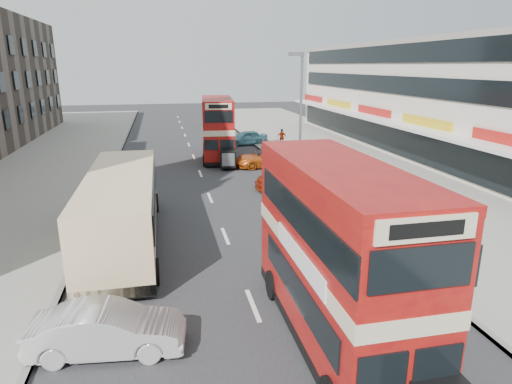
{
  "coord_description": "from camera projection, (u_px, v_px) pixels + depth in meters",
  "views": [
    {
      "loc": [
        -2.52,
        -10.1,
        7.31
      ],
      "look_at": [
        1.05,
        6.37,
        2.44
      ],
      "focal_mm": 30.86,
      "sensor_mm": 36.0,
      "label": 1
    }
  ],
  "objects": [
    {
      "name": "car_right_a",
      "position": [
        297.0,
        177.0,
        26.82
      ],
      "size": [
        5.23,
        2.29,
        1.5
      ],
      "primitive_type": "imported",
      "rotation": [
        0.0,
        0.0,
        -1.61
      ],
      "color": "maroon",
      "rests_on": "ground"
    },
    {
      "name": "commercial_row",
      "position": [
        444.0,
        99.0,
        35.44
      ],
      "size": [
        9.9,
        46.2,
        9.3
      ],
      "color": "beige",
      "rests_on": "ground"
    },
    {
      "name": "coach",
      "position": [
        122.0,
        206.0,
        18.32
      ],
      "size": [
        2.76,
        10.59,
        2.81
      ],
      "rotation": [
        0.0,
        0.0,
        0.0
      ],
      "color": "black",
      "rests_on": "ground"
    },
    {
      "name": "car_left_front",
      "position": [
        107.0,
        330.0,
        11.48
      ],
      "size": [
        4.13,
        1.83,
        1.32
      ],
      "primitive_type": "imported",
      "rotation": [
        0.0,
        0.0,
        1.46
      ],
      "color": "beige",
      "rests_on": "ground"
    },
    {
      "name": "cyclist",
      "position": [
        264.0,
        157.0,
        32.8
      ],
      "size": [
        0.72,
        1.8,
        2.11
      ],
      "rotation": [
        0.0,
        0.0,
        0.06
      ],
      "color": "gray",
      "rests_on": "ground"
    },
    {
      "name": "road_surface",
      "position": [
        200.0,
        174.0,
        30.8
      ],
      "size": [
        12.0,
        90.0,
        0.01
      ],
      "primitive_type": "cube",
      "color": "#28282B",
      "rests_on": "ground"
    },
    {
      "name": "kerb_right",
      "position": [
        284.0,
        168.0,
        32.03
      ],
      "size": [
        0.2,
        90.0,
        0.16
      ],
      "primitive_type": "cube",
      "color": "gray",
      "rests_on": "ground"
    },
    {
      "name": "pedestrian_near",
      "position": [
        335.0,
        171.0,
        27.13
      ],
      "size": [
        0.8,
        0.76,
        1.81
      ],
      "primitive_type": "imported",
      "rotation": [
        0.0,
        0.0,
        3.79
      ],
      "color": "gray",
      "rests_on": "pavement_right"
    },
    {
      "name": "car_right_c",
      "position": [
        246.0,
        138.0,
        41.75
      ],
      "size": [
        4.18,
        2.09,
        1.37
      ],
      "primitive_type": "imported",
      "rotation": [
        0.0,
        0.0,
        -1.45
      ],
      "color": "#5FABBF",
      "rests_on": "ground"
    },
    {
      "name": "pedestrian_far",
      "position": [
        282.0,
        137.0,
        40.45
      ],
      "size": [
        0.93,
        0.43,
        1.55
      ],
      "primitive_type": "imported",
      "rotation": [
        0.0,
        0.0,
        -0.06
      ],
      "color": "gray",
      "rests_on": "pavement_right"
    },
    {
      "name": "kerb_left",
      "position": [
        109.0,
        177.0,
        29.54
      ],
      "size": [
        0.2,
        90.0,
        0.16
      ],
      "primitive_type": "cube",
      "color": "gray",
      "rests_on": "ground"
    },
    {
      "name": "street_lamp",
      "position": [
        300.0,
        105.0,
        28.93
      ],
      "size": [
        1.0,
        0.2,
        8.12
      ],
      "color": "slate",
      "rests_on": "ground"
    },
    {
      "name": "bus_main",
      "position": [
        338.0,
        254.0,
        11.63
      ],
      "size": [
        2.39,
        8.64,
        4.76
      ],
      "rotation": [
        0.0,
        0.0,
        3.14
      ],
      "color": "black",
      "rests_on": "ground"
    },
    {
      "name": "bus_second",
      "position": [
        218.0,
        128.0,
        35.16
      ],
      "size": [
        3.07,
        8.66,
        4.67
      ],
      "rotation": [
        0.0,
        0.0,
        3.04
      ],
      "color": "black",
      "rests_on": "ground"
    },
    {
      "name": "pavement_right",
      "position": [
        359.0,
        165.0,
        33.22
      ],
      "size": [
        12.0,
        90.0,
        0.15
      ],
      "primitive_type": "cube",
      "color": "gray",
      "rests_on": "ground"
    },
    {
      "name": "pavement_left",
      "position": [
        14.0,
        182.0,
        28.34
      ],
      "size": [
        12.0,
        90.0,
        0.15
      ],
      "primitive_type": "cube",
      "color": "gray",
      "rests_on": "ground"
    },
    {
      "name": "car_right_b",
      "position": [
        264.0,
        159.0,
        32.75
      ],
      "size": [
        4.71,
        2.64,
        1.24
      ],
      "primitive_type": "imported",
      "rotation": [
        0.0,
        0.0,
        -1.44
      ],
      "color": "#D25D15",
      "rests_on": "ground"
    },
    {
      "name": "ground",
      "position": [
        268.0,
        343.0,
        12.03
      ],
      "size": [
        160.0,
        160.0,
        0.0
      ],
      "primitive_type": "plane",
      "color": "#28282B",
      "rests_on": "ground"
    }
  ]
}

